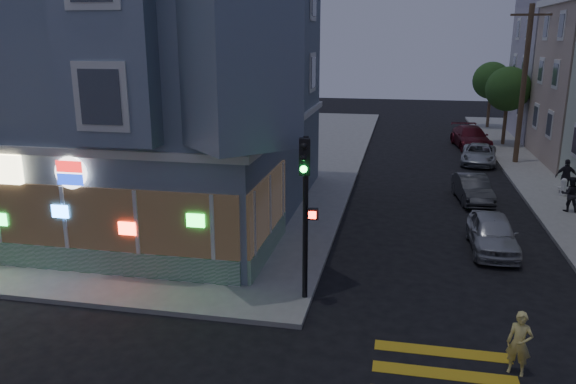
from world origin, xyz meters
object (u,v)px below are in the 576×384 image
(running_child, at_px, (519,343))
(parked_car_b, at_px, (473,189))
(street_tree_near, at_px, (508,89))
(parked_car_a, at_px, (492,233))
(utility_pole, at_px, (524,83))
(traffic_signal, at_px, (306,192))
(pedestrian_b, at_px, (566,177))
(fire_hydrant, at_px, (563,187))
(parked_car_c, at_px, (471,137))
(parked_car_d, at_px, (479,154))
(pedestrian_a, at_px, (570,194))
(street_tree_far, at_px, (491,81))

(running_child, relative_size, parked_car_b, 0.41)
(street_tree_near, relative_size, parked_car_a, 1.39)
(utility_pole, bearing_deg, parked_car_a, -102.69)
(utility_pole, relative_size, street_tree_near, 1.70)
(running_child, distance_m, traffic_signal, 6.34)
(pedestrian_b, bearing_deg, running_child, 73.23)
(running_child, bearing_deg, traffic_signal, 176.68)
(pedestrian_b, height_order, traffic_signal, traffic_signal)
(fire_hydrant, bearing_deg, parked_car_c, 103.16)
(pedestrian_b, relative_size, parked_car_a, 0.43)
(running_child, height_order, parked_car_d, running_child)
(parked_car_a, bearing_deg, traffic_signal, -137.40)
(street_tree_near, relative_size, running_child, 3.54)
(running_child, xyz_separation_m, pedestrian_a, (4.33, 12.92, 0.16))
(utility_pole, height_order, traffic_signal, utility_pole)
(parked_car_b, relative_size, fire_hydrant, 4.33)
(street_tree_far, distance_m, traffic_signal, 35.76)
(street_tree_far, bearing_deg, parked_car_b, -98.98)
(utility_pole, distance_m, traffic_signal, 22.51)
(running_child, bearing_deg, parked_car_c, 107.74)
(street_tree_far, xyz_separation_m, running_child, (-4.11, -36.94, -3.19))
(fire_hydrant, bearing_deg, utility_pole, 96.20)
(utility_pole, relative_size, fire_hydrant, 10.60)
(running_child, distance_m, parked_car_d, 22.73)
(parked_car_b, bearing_deg, street_tree_near, 69.91)
(parked_car_c, distance_m, parked_car_d, 5.20)
(parked_car_b, bearing_deg, parked_car_d, 75.20)
(pedestrian_b, height_order, fire_hydrant, pedestrian_b)
(street_tree_near, xyz_separation_m, pedestrian_a, (0.22, -16.02, -3.03))
(running_child, distance_m, pedestrian_a, 13.63)
(fire_hydrant, bearing_deg, running_child, -106.98)
(pedestrian_a, bearing_deg, street_tree_far, -86.42)
(street_tree_far, height_order, pedestrian_b, street_tree_far)
(parked_car_b, relative_size, parked_car_c, 0.74)
(parked_car_a, xyz_separation_m, parked_car_b, (0.00, 6.33, -0.04))
(parked_car_d, relative_size, fire_hydrant, 4.95)
(pedestrian_b, bearing_deg, parked_car_b, 22.35)
(utility_pole, bearing_deg, parked_car_c, 112.97)
(running_child, distance_m, pedestrian_b, 16.68)
(utility_pole, height_order, street_tree_far, utility_pole)
(pedestrian_a, height_order, fire_hydrant, pedestrian_a)
(street_tree_far, bearing_deg, parked_car_a, -97.05)
(street_tree_far, distance_m, parked_car_d, 14.85)
(parked_car_a, relative_size, parked_car_c, 0.76)
(street_tree_far, height_order, parked_car_d, street_tree_far)
(utility_pole, xyz_separation_m, parked_car_b, (-3.40, -8.77, -4.19))
(parked_car_a, relative_size, traffic_signal, 0.82)
(parked_car_c, bearing_deg, utility_pole, -74.48)
(pedestrian_a, height_order, pedestrian_b, pedestrian_b)
(parked_car_b, bearing_deg, pedestrian_b, 15.60)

